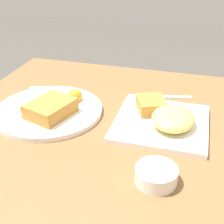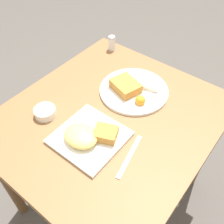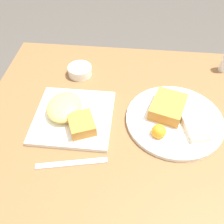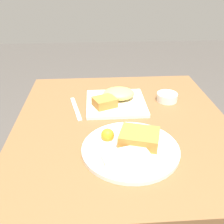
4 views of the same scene
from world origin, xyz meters
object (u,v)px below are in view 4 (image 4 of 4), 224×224
(sauce_ramekin, at_px, (167,97))
(butter_knife, at_px, (76,108))
(plate_oval_far, at_px, (131,146))
(plate_square_near, at_px, (116,99))

(sauce_ramekin, xyz_separation_m, butter_knife, (0.39, 0.05, -0.02))
(butter_knife, bearing_deg, plate_oval_far, 20.94)
(plate_oval_far, distance_m, butter_knife, 0.35)
(sauce_ramekin, bearing_deg, butter_knife, 7.10)
(sauce_ramekin, bearing_deg, plate_oval_far, 59.24)
(plate_oval_far, distance_m, sauce_ramekin, 0.39)
(sauce_ramekin, relative_size, butter_knife, 0.44)
(plate_square_near, distance_m, sauce_ramekin, 0.22)
(sauce_ramekin, height_order, butter_knife, sauce_ramekin)
(plate_oval_far, xyz_separation_m, sauce_ramekin, (-0.20, -0.34, 0.00))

